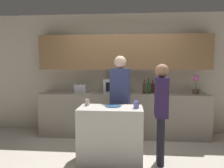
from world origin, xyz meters
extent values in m
plane|color=beige|center=(0.00, 0.00, 0.00)|extent=(14.00, 14.00, 0.00)
cube|color=beige|center=(0.00, 1.74, 1.35)|extent=(6.40, 0.08, 2.70)
cube|color=olive|center=(0.00, 1.54, 1.83)|extent=(3.74, 0.32, 0.75)
cube|color=gray|center=(0.00, 1.39, 0.47)|extent=(3.60, 0.62, 0.94)
cube|color=beige|center=(-0.16, 0.10, 0.44)|extent=(1.02, 0.55, 0.89)
cube|color=#B7BABC|center=(-0.16, 1.42, 1.09)|extent=(0.52, 0.38, 0.30)
cube|color=black|center=(-0.21, 1.22, 1.09)|extent=(0.31, 0.01, 0.19)
cube|color=silver|center=(-0.95, 1.42, 1.03)|extent=(0.26, 0.16, 0.18)
cube|color=black|center=(-1.00, 1.42, 1.12)|extent=(0.02, 0.11, 0.01)
cube|color=black|center=(-0.90, 1.42, 1.12)|extent=(0.02, 0.11, 0.01)
cylinder|color=brown|center=(1.54, 1.42, 0.99)|extent=(0.14, 0.14, 0.10)
cylinder|color=#38662D|center=(1.54, 1.42, 1.13)|extent=(0.01, 0.01, 0.18)
sphere|color=#B25199|center=(1.54, 1.42, 1.27)|extent=(0.13, 0.13, 0.13)
cylinder|color=#472814|center=(0.45, 1.38, 1.05)|extent=(0.07, 0.07, 0.21)
cylinder|color=#472814|center=(0.45, 1.38, 1.19)|extent=(0.02, 0.02, 0.08)
cylinder|color=#194723|center=(0.54, 1.37, 1.06)|extent=(0.08, 0.08, 0.24)
cylinder|color=#194723|center=(0.54, 1.37, 1.22)|extent=(0.03, 0.03, 0.09)
cylinder|color=#472814|center=(0.64, 1.50, 1.04)|extent=(0.08, 0.08, 0.20)
cylinder|color=#472814|center=(0.64, 1.50, 1.18)|extent=(0.03, 0.03, 0.08)
cylinder|color=silver|center=(0.73, 1.38, 1.04)|extent=(0.06, 0.06, 0.21)
cylinder|color=silver|center=(0.73, 1.38, 1.19)|extent=(0.02, 0.02, 0.08)
cylinder|color=maroon|center=(0.83, 1.48, 1.03)|extent=(0.08, 0.08, 0.19)
cylinder|color=maroon|center=(0.83, 1.48, 1.16)|extent=(0.03, 0.03, 0.07)
cylinder|color=#2D5684|center=(-0.12, 0.17, 0.89)|extent=(0.26, 0.26, 0.01)
cylinder|color=#BFA8A9|center=(-0.56, 0.21, 0.94)|extent=(0.07, 0.07, 0.11)
cylinder|color=#6D6DC5|center=(0.25, 0.06, 0.94)|extent=(0.08, 0.08, 0.11)
cylinder|color=black|center=(0.63, -0.02, 0.38)|extent=(0.11, 0.11, 0.76)
cylinder|color=black|center=(0.64, 0.14, 0.38)|extent=(0.11, 0.11, 0.76)
cube|color=#2F1F48|center=(0.63, 0.06, 1.07)|extent=(0.20, 0.35, 0.60)
sphere|color=#9E7051|center=(0.63, 0.06, 1.47)|extent=(0.21, 0.21, 0.21)
cylinder|color=black|center=(0.04, 0.62, 0.42)|extent=(0.11, 0.11, 0.83)
cylinder|color=black|center=(-0.11, 0.65, 0.42)|extent=(0.11, 0.11, 0.83)
cube|color=navy|center=(-0.03, 0.63, 1.16)|extent=(0.37, 0.26, 0.66)
sphere|color=beige|center=(-0.03, 0.63, 1.61)|extent=(0.23, 0.23, 0.23)
camera|label=1|loc=(0.16, -3.32, 1.58)|focal=35.00mm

